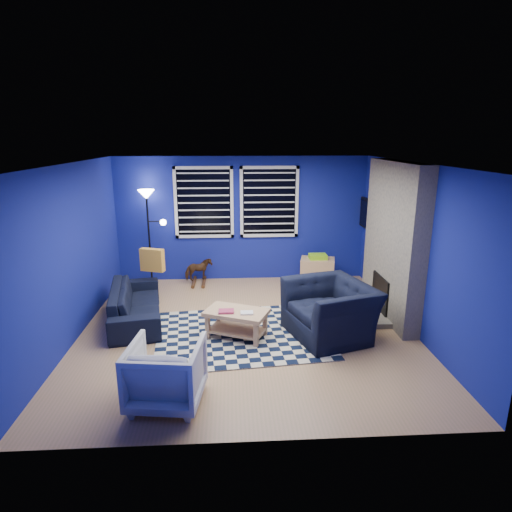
{
  "coord_description": "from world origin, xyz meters",
  "views": [
    {
      "loc": [
        -0.22,
        -6.01,
        2.85
      ],
      "look_at": [
        0.16,
        0.3,
        1.09
      ],
      "focal_mm": 30.0,
      "sensor_mm": 36.0,
      "label": 1
    }
  ],
  "objects_px": {
    "sofa": "(136,303)",
    "cabinet": "(317,271)",
    "tv": "(369,215)",
    "armchair_bent": "(166,373)",
    "coffee_table": "(236,318)",
    "rocking_horse": "(199,270)",
    "floor_lamp": "(148,208)",
    "armchair_big": "(330,310)"
  },
  "relations": [
    {
      "from": "tv",
      "to": "armchair_big",
      "type": "height_order",
      "value": "tv"
    },
    {
      "from": "sofa",
      "to": "rocking_horse",
      "type": "bearing_deg",
      "value": -37.82
    },
    {
      "from": "armchair_bent",
      "to": "floor_lamp",
      "type": "distance_m",
      "value": 4.3
    },
    {
      "from": "cabinet",
      "to": "floor_lamp",
      "type": "bearing_deg",
      "value": -171.21
    },
    {
      "from": "sofa",
      "to": "cabinet",
      "type": "relative_size",
      "value": 2.61
    },
    {
      "from": "armchair_bent",
      "to": "cabinet",
      "type": "xyz_separation_m",
      "value": [
        2.43,
        3.79,
        -0.08
      ]
    },
    {
      "from": "sofa",
      "to": "rocking_horse",
      "type": "xyz_separation_m",
      "value": [
        0.88,
        1.7,
        0.01
      ]
    },
    {
      "from": "coffee_table",
      "to": "armchair_big",
      "type": "bearing_deg",
      "value": -0.35
    },
    {
      "from": "sofa",
      "to": "rocking_horse",
      "type": "relative_size",
      "value": 3.62
    },
    {
      "from": "cabinet",
      "to": "sofa",
      "type": "bearing_deg",
      "value": -142.07
    },
    {
      "from": "rocking_horse",
      "to": "armchair_bent",
      "type": "bearing_deg",
      "value": 154.46
    },
    {
      "from": "armchair_bent",
      "to": "floor_lamp",
      "type": "relative_size",
      "value": 0.42
    },
    {
      "from": "armchair_big",
      "to": "cabinet",
      "type": "height_order",
      "value": "armchair_big"
    },
    {
      "from": "tv",
      "to": "armchair_bent",
      "type": "height_order",
      "value": "tv"
    },
    {
      "from": "sofa",
      "to": "floor_lamp",
      "type": "xyz_separation_m",
      "value": [
        -0.03,
        1.75,
        1.27
      ]
    },
    {
      "from": "sofa",
      "to": "armchair_big",
      "type": "relative_size",
      "value": 1.55
    },
    {
      "from": "sofa",
      "to": "armchair_bent",
      "type": "xyz_separation_m",
      "value": [
        0.81,
        -2.3,
        0.08
      ]
    },
    {
      "from": "armchair_bent",
      "to": "cabinet",
      "type": "bearing_deg",
      "value": -115.24
    },
    {
      "from": "coffee_table",
      "to": "armchair_bent",
      "type": "bearing_deg",
      "value": -116.97
    },
    {
      "from": "armchair_bent",
      "to": "coffee_table",
      "type": "relative_size",
      "value": 0.79
    },
    {
      "from": "floor_lamp",
      "to": "armchair_big",
      "type": "bearing_deg",
      "value": -39.63
    },
    {
      "from": "rocking_horse",
      "to": "cabinet",
      "type": "distance_m",
      "value": 2.37
    },
    {
      "from": "tv",
      "to": "sofa",
      "type": "bearing_deg",
      "value": -160.4
    },
    {
      "from": "tv",
      "to": "rocking_horse",
      "type": "distance_m",
      "value": 3.52
    },
    {
      "from": "coffee_table",
      "to": "floor_lamp",
      "type": "xyz_separation_m",
      "value": [
        -1.64,
        2.49,
        1.24
      ]
    },
    {
      "from": "coffee_table",
      "to": "cabinet",
      "type": "xyz_separation_m",
      "value": [
        1.64,
        2.24,
        -0.03
      ]
    },
    {
      "from": "armchair_bent",
      "to": "rocking_horse",
      "type": "bearing_deg",
      "value": -83.58
    },
    {
      "from": "armchair_bent",
      "to": "armchair_big",
      "type": "bearing_deg",
      "value": -137.1
    },
    {
      "from": "floor_lamp",
      "to": "armchair_bent",
      "type": "bearing_deg",
      "value": -78.15
    },
    {
      "from": "sofa",
      "to": "armchair_bent",
      "type": "height_order",
      "value": "armchair_bent"
    },
    {
      "from": "cabinet",
      "to": "coffee_table",
      "type": "bearing_deg",
      "value": -112.98
    },
    {
      "from": "armchair_bent",
      "to": "tv",
      "type": "bearing_deg",
      "value": -124.4
    },
    {
      "from": "armchair_big",
      "to": "sofa",
      "type": "bearing_deg",
      "value": -122.29
    },
    {
      "from": "tv",
      "to": "rocking_horse",
      "type": "height_order",
      "value": "tv"
    },
    {
      "from": "cabinet",
      "to": "rocking_horse",
      "type": "bearing_deg",
      "value": -171.91
    },
    {
      "from": "coffee_table",
      "to": "rocking_horse",
      "type": "bearing_deg",
      "value": 106.42
    },
    {
      "from": "armchair_bent",
      "to": "sofa",
      "type": "bearing_deg",
      "value": -63.07
    },
    {
      "from": "coffee_table",
      "to": "cabinet",
      "type": "bearing_deg",
      "value": 53.77
    },
    {
      "from": "armchair_bent",
      "to": "cabinet",
      "type": "height_order",
      "value": "armchair_bent"
    },
    {
      "from": "tv",
      "to": "sofa",
      "type": "distance_m",
      "value": 4.61
    },
    {
      "from": "rocking_horse",
      "to": "coffee_table",
      "type": "relative_size",
      "value": 0.52
    },
    {
      "from": "armchair_bent",
      "to": "rocking_horse",
      "type": "relative_size",
      "value": 1.51
    }
  ]
}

